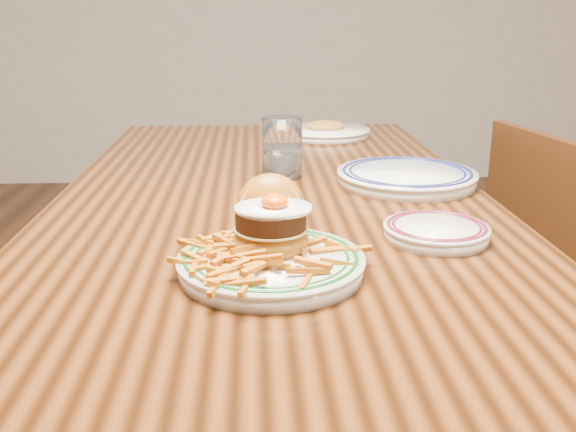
{
  "coord_description": "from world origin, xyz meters",
  "views": [
    {
      "loc": [
        -0.04,
        -1.24,
        1.1
      ],
      "look_at": [
        0.01,
        -0.38,
        0.82
      ],
      "focal_mm": 40.0,
      "sensor_mm": 36.0,
      "label": 1
    }
  ],
  "objects": [
    {
      "name": "table",
      "position": [
        0.0,
        0.0,
        0.66
      ],
      "size": [
        0.85,
        1.6,
        0.75
      ],
      "color": "black",
      "rests_on": "floor"
    },
    {
      "name": "side_plate",
      "position": [
        0.25,
        -0.3,
        0.76
      ],
      "size": [
        0.17,
        0.17,
        0.03
      ],
      "rotation": [
        0.0,
        0.0,
        -0.02
      ],
      "color": "silver",
      "rests_on": "table"
    },
    {
      "name": "water_glass",
      "position": [
        0.02,
        0.12,
        0.81
      ],
      "size": [
        0.09,
        0.09,
        0.13
      ],
      "color": "white",
      "rests_on": "table"
    },
    {
      "name": "chair_right",
      "position": [
        0.74,
        0.21,
        0.44
      ],
      "size": [
        0.45,
        0.45,
        0.83
      ],
      "rotation": [
        0.0,
        0.0,
        3.31
      ],
      "color": "#371C0B",
      "rests_on": "floor"
    },
    {
      "name": "main_plate",
      "position": [
        -0.02,
        -0.41,
        0.78
      ],
      "size": [
        0.26,
        0.27,
        0.13
      ],
      "rotation": [
        0.0,
        0.0,
        -0.03
      ],
      "color": "silver",
      "rests_on": "table"
    },
    {
      "name": "far_plate",
      "position": [
        0.17,
        0.58,
        0.77
      ],
      "size": [
        0.26,
        0.26,
        0.05
      ],
      "rotation": [
        0.0,
        0.0,
        -0.35
      ],
      "color": "silver",
      "rests_on": "table"
    },
    {
      "name": "rear_plate",
      "position": [
        0.28,
        0.04,
        0.77
      ],
      "size": [
        0.29,
        0.29,
        0.03
      ],
      "rotation": [
        0.0,
        0.0,
        -0.24
      ],
      "color": "silver",
      "rests_on": "table"
    }
  ]
}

